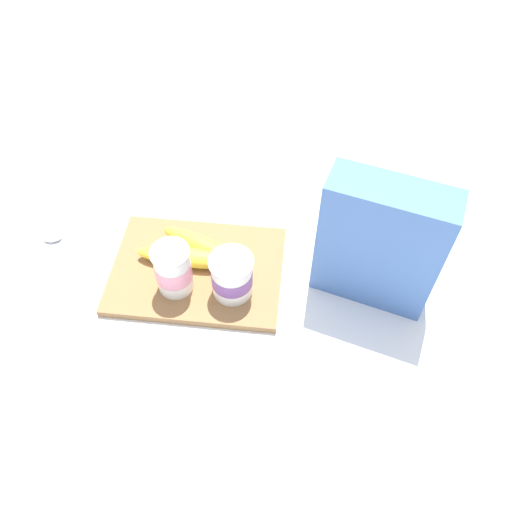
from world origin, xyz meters
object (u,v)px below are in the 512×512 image
Objects in this scene: cutting_board at (197,270)px; cereal_box at (380,246)px; banana_bunch at (194,252)px; yogurt_cup_front at (232,276)px; yogurt_cup_back at (173,270)px; spoon at (66,237)px.

cereal_box is (-0.31, 0.00, 0.12)m from cutting_board.
yogurt_cup_front is at bearing 141.43° from banana_bunch.
cutting_board is 0.08m from yogurt_cup_back.
yogurt_cup_back is (0.34, 0.04, -0.06)m from cereal_box.
spoon is (0.26, -0.03, -0.03)m from banana_bunch.
banana_bunch reaches higher than cutting_board.
spoon is at bearing -21.93° from yogurt_cup_back.
cutting_board is at bearing -165.24° from cereal_box.
cutting_board is 0.28m from spoon.
cutting_board is at bearing -30.49° from yogurt_cup_front.
cereal_box reaches higher than yogurt_cup_front.
spoon is at bearing -170.07° from cereal_box.
yogurt_cup_front reaches higher than banana_bunch.
cereal_box reaches higher than spoon.
yogurt_cup_front is at bearing 164.41° from spoon.
cutting_board is 0.34m from cereal_box.
cereal_box is 2.92× the size of yogurt_cup_front.
banana_bunch is (-0.02, -0.07, -0.03)m from yogurt_cup_back.
cereal_box is 2.54× the size of yogurt_cup_back.
yogurt_cup_back is (0.03, 0.04, 0.06)m from cutting_board.
cutting_board is 0.04m from banana_bunch.
banana_bunch is (0.01, -0.02, 0.03)m from cutting_board.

